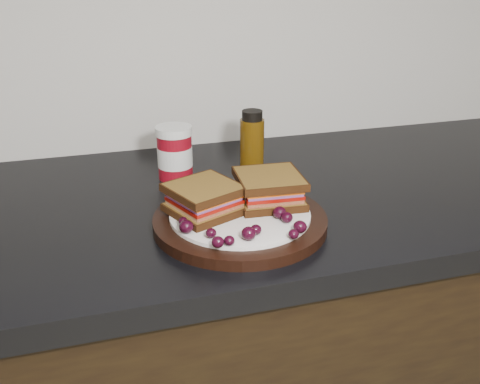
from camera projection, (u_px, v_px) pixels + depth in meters
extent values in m
cube|color=black|center=(265.00, 383.00, 1.19)|extent=(3.96, 0.58, 0.86)
cube|color=black|center=(270.00, 200.00, 1.01)|extent=(3.98, 0.60, 0.04)
cylinder|color=black|center=(240.00, 221.00, 0.86)|extent=(0.28, 0.28, 0.02)
ellipsoid|color=black|center=(186.00, 227.00, 0.79)|extent=(0.02, 0.02, 0.02)
ellipsoid|color=black|center=(211.00, 233.00, 0.78)|extent=(0.02, 0.02, 0.01)
ellipsoid|color=black|center=(218.00, 242.00, 0.75)|extent=(0.02, 0.02, 0.02)
ellipsoid|color=black|center=(229.00, 241.00, 0.76)|extent=(0.02, 0.02, 0.01)
ellipsoid|color=black|center=(249.00, 233.00, 0.77)|extent=(0.02, 0.02, 0.02)
ellipsoid|color=black|center=(256.00, 230.00, 0.79)|extent=(0.02, 0.02, 0.02)
ellipsoid|color=black|center=(294.00, 234.00, 0.77)|extent=(0.02, 0.02, 0.01)
ellipsoid|color=black|center=(300.00, 227.00, 0.79)|extent=(0.02, 0.02, 0.02)
ellipsoid|color=black|center=(287.00, 217.00, 0.82)|extent=(0.02, 0.02, 0.02)
ellipsoid|color=black|center=(280.00, 213.00, 0.83)|extent=(0.02, 0.02, 0.02)
ellipsoid|color=black|center=(288.00, 203.00, 0.87)|extent=(0.02, 0.02, 0.02)
ellipsoid|color=black|center=(272.00, 199.00, 0.89)|extent=(0.02, 0.02, 0.02)
ellipsoid|color=black|center=(268.00, 194.00, 0.90)|extent=(0.02, 0.02, 0.02)
ellipsoid|color=black|center=(202.00, 193.00, 0.90)|extent=(0.02, 0.02, 0.02)
ellipsoid|color=black|center=(195.00, 205.00, 0.87)|extent=(0.01, 0.01, 0.01)
ellipsoid|color=black|center=(207.00, 210.00, 0.84)|extent=(0.02, 0.02, 0.02)
ellipsoid|color=black|center=(183.00, 221.00, 0.81)|extent=(0.02, 0.02, 0.01)
ellipsoid|color=black|center=(207.00, 198.00, 0.88)|extent=(0.02, 0.02, 0.02)
ellipsoid|color=black|center=(191.00, 205.00, 0.86)|extent=(0.02, 0.02, 0.02)
ellipsoid|color=black|center=(192.00, 209.00, 0.85)|extent=(0.02, 0.02, 0.02)
cylinder|color=maroon|center=(175.00, 153.00, 1.04)|extent=(0.07, 0.07, 0.10)
cylinder|color=#452B06|center=(252.00, 144.00, 1.04)|extent=(0.05, 0.05, 0.13)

